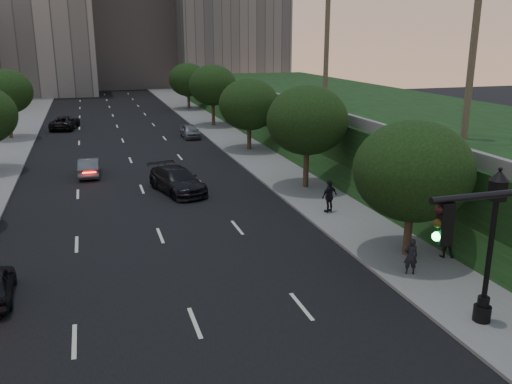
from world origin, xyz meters
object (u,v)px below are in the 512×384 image
object	(u,v)px
sedan_mid_left	(89,167)
pedestrian_b	(446,239)
sedan_far_left	(65,123)
sedan_far_right	(190,131)
pedestrian_c	(329,196)
sedan_near_right	(177,180)
pedestrian_a	(411,256)
street_lamp	(490,254)

from	to	relation	value
sedan_mid_left	pedestrian_b	size ratio (longest dim) A/B	2.44
sedan_far_left	pedestrian_b	bearing A→B (deg)	123.58
sedan_far_left	sedan_far_right	xyz separation A→B (m)	(11.93, -9.07, -0.05)
pedestrian_c	sedan_near_right	bearing A→B (deg)	-63.96
sedan_mid_left	pedestrian_c	distance (m)	18.28
sedan_near_right	pedestrian_b	distance (m)	17.35
pedestrian_c	pedestrian_b	bearing A→B (deg)	86.36
sedan_near_right	pedestrian_a	bearing A→B (deg)	-80.40
sedan_far_left	pedestrian_c	xyz separation A→B (m)	(14.95, -35.15, 0.36)
street_lamp	sedan_mid_left	distance (m)	28.79
sedan_near_right	sedan_far_right	distance (m)	19.56
sedan_far_right	pedestrian_b	world-z (taller)	pedestrian_b
street_lamp	sedan_near_right	distance (m)	21.07
pedestrian_a	pedestrian_b	world-z (taller)	pedestrian_b
sedan_far_left	pedestrian_a	distance (m)	46.09
sedan_far_left	pedestrian_a	xyz separation A→B (m)	(14.69, -43.69, 0.21)
sedan_mid_left	pedestrian_a	bearing A→B (deg)	122.16
sedan_mid_left	sedan_far_right	bearing A→B (deg)	-124.59
pedestrian_b	pedestrian_a	bearing A→B (deg)	48.68
sedan_far_right	pedestrian_c	distance (m)	26.26
sedan_mid_left	pedestrian_b	xyz separation A→B (m)	(14.97, -20.54, 0.31)
street_lamp	sedan_far_left	size ratio (longest dim) A/B	1.09
sedan_mid_left	pedestrian_a	size ratio (longest dim) A/B	2.56
sedan_mid_left	pedestrian_a	xyz separation A→B (m)	(12.47, -21.66, 0.27)
pedestrian_c	street_lamp	bearing A→B (deg)	69.40
street_lamp	sedan_mid_left	world-z (taller)	street_lamp
pedestrian_b	pedestrian_c	bearing A→B (deg)	-48.55
sedan_far_right	street_lamp	bearing A→B (deg)	-87.72
pedestrian_a	pedestrian_b	distance (m)	2.74
sedan_far_left	street_lamp	bearing A→B (deg)	118.92
sedan_far_left	pedestrian_c	bearing A→B (deg)	124.63
sedan_mid_left	sedan_near_right	bearing A→B (deg)	133.38
street_lamp	pedestrian_a	bearing A→B (deg)	93.22
street_lamp	sedan_far_left	distance (m)	50.11
sedan_near_right	pedestrian_c	xyz separation A→B (m)	(7.39, -7.01, 0.29)
pedestrian_b	sedan_far_left	bearing A→B (deg)	-43.39
sedan_near_right	pedestrian_b	size ratio (longest dim) A/B	3.32
sedan_near_right	sedan_far_right	size ratio (longest dim) A/B	1.40
pedestrian_a	sedan_near_right	bearing A→B (deg)	-47.05
sedan_far_left	sedan_far_right	world-z (taller)	sedan_far_left
sedan_far_left	pedestrian_a	bearing A→B (deg)	120.17
sedan_far_right	pedestrian_a	bearing A→B (deg)	-87.58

